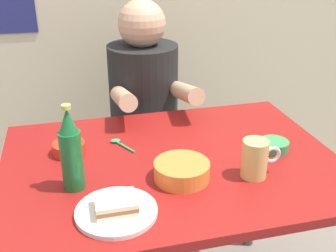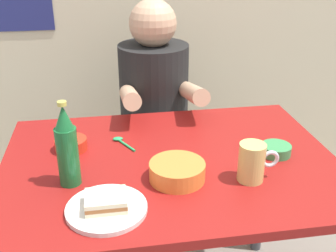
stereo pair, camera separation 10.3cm
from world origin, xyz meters
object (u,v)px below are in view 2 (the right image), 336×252
Objects in this scene: beer_mug at (252,162)px; beer_bottle at (67,148)px; sandwich at (106,201)px; person_seated at (154,89)px; dining_table at (170,184)px; stool at (155,165)px; sauce_bowl_chili at (71,144)px; plate_orange at (107,209)px.

beer_bottle is (-0.54, 0.07, 0.06)m from beer_mug.
person_seated is at bearing 74.20° from sandwich.
dining_table reaches higher than stool.
dining_table is 0.35m from sandwich.
beer_mug reaches higher than dining_table.
sauce_bowl_chili is at bearing 158.80° from dining_table.
plate_orange is at bearing -73.41° from sauce_bowl_chili.
beer_mug is (0.44, 0.09, 0.03)m from sandwich.
beer_mug is (0.19, -0.79, 0.45)m from stool.
sandwich reaches higher than dining_table.
beer_bottle is at bearing 122.98° from plate_orange.
sandwich is 0.21m from beer_bottle.
dining_table is 10.00× the size of sauce_bowl_chili.
dining_table is at bearing -92.64° from person_seated.
person_seated reaches higher than plate_orange.
beer_mug reaches higher than stool.
stool is 1.72× the size of beer_bottle.
plate_orange is 0.45m from beer_mug.
dining_table is 0.39m from beer_bottle.
dining_table is at bearing 144.47° from beer_mug.
stool is 2.05× the size of plate_orange.
beer_mug reaches higher than sandwich.
beer_bottle is (-0.35, -0.71, 0.09)m from person_seated.
person_seated is 0.80m from beer_mug.
beer_bottle is 2.38× the size of sauce_bowl_chili.
sauce_bowl_chili reaches higher than plate_orange.
beer_bottle is at bearing -87.58° from sauce_bowl_chili.
dining_table is 0.37m from sauce_bowl_chili.
sauce_bowl_chili is (-0.35, -0.49, -0.00)m from person_seated.
dining_table is 0.70m from stool.
plate_orange is (-0.22, -0.24, 0.10)m from dining_table.
person_seated is (0.03, 0.62, 0.12)m from dining_table.
beer_bottle is at bearing -115.72° from stool.
beer_bottle is at bearing -164.47° from dining_table.
beer_bottle reaches higher than dining_table.
person_seated is at bearing -90.00° from stool.
beer_bottle is (-0.10, 0.16, 0.09)m from sandwich.
plate_orange is (-0.24, -0.87, 0.40)m from stool.
dining_table is 0.34m from plate_orange.
beer_mug is at bearing 11.30° from sandwich.
plate_orange reaches higher than stool.
beer_mug is 0.62m from sauce_bowl_chili.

